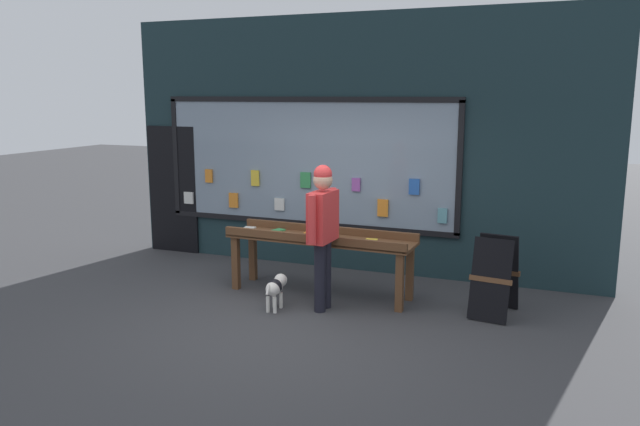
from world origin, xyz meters
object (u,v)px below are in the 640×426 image
display_table_main (321,243)px  person_browsing (323,225)px  sandwich_board_sign (495,276)px  small_dog (275,287)px

display_table_main → person_browsing: 0.70m
display_table_main → sandwich_board_sign: sandwich_board_sign is taller
display_table_main → sandwich_board_sign: bearing=1.2°
small_dog → sandwich_board_sign: sandwich_board_sign is taller
sandwich_board_sign → small_dog: bearing=-154.6°
display_table_main → person_browsing: (0.24, -0.54, 0.37)m
display_table_main → person_browsing: person_browsing is taller
person_browsing → sandwich_board_sign: 2.14m
display_table_main → small_dog: size_ratio=4.81×
person_browsing → small_dog: bearing=113.8°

